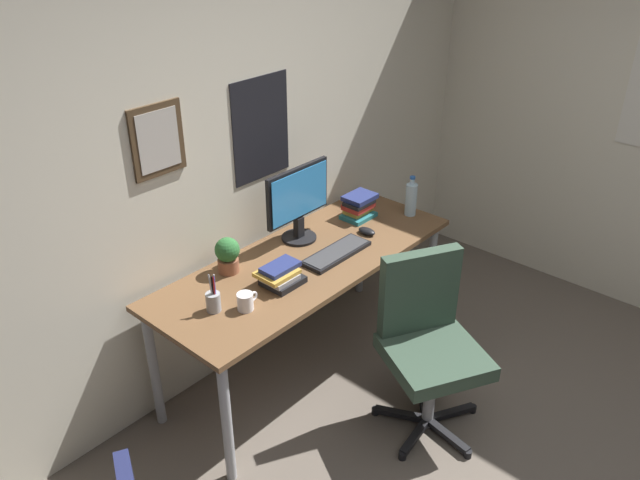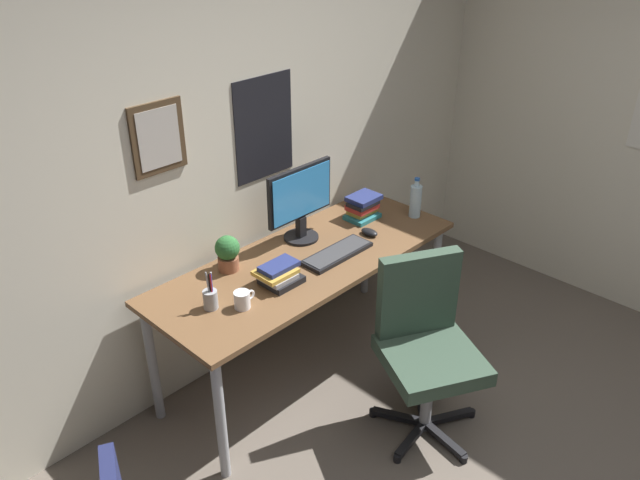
{
  "view_description": "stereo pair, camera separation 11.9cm",
  "coord_description": "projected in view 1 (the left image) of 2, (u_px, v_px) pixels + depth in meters",
  "views": [
    {
      "loc": [
        -1.99,
        -0.29,
        2.49
      ],
      "look_at": [
        0.16,
        1.63,
        0.9
      ],
      "focal_mm": 35.5,
      "sensor_mm": 36.0,
      "label": 1
    },
    {
      "loc": [
        -1.91,
        -0.37,
        2.49
      ],
      "look_at": [
        0.16,
        1.63,
        0.9
      ],
      "focal_mm": 35.5,
      "sensor_mm": 36.0,
      "label": 2
    }
  ],
  "objects": [
    {
      "name": "desk",
      "position": [
        306.0,
        270.0,
        3.46
      ],
      "size": [
        1.81,
        0.68,
        0.75
      ],
      "color": "brown",
      "rests_on": "ground_plane"
    },
    {
      "name": "wall_back",
      "position": [
        225.0,
        152.0,
        3.29
      ],
      "size": [
        4.4,
        0.1,
        2.6
      ],
      "color": "beige",
      "rests_on": "ground_plane"
    },
    {
      "name": "pen_cup",
      "position": [
        213.0,
        301.0,
        2.97
      ],
      "size": [
        0.07,
        0.07,
        0.2
      ],
      "color": "#9EA0A5",
      "rests_on": "desk"
    },
    {
      "name": "office_chair",
      "position": [
        428.0,
        336.0,
        3.18
      ],
      "size": [
        0.62,
        0.62,
        0.95
      ],
      "color": "#334738",
      "rests_on": "ground_plane"
    },
    {
      "name": "potted_plant",
      "position": [
        227.0,
        254.0,
        3.26
      ],
      "size": [
        0.13,
        0.13,
        0.2
      ],
      "color": "brown",
      "rests_on": "desk"
    },
    {
      "name": "monitor",
      "position": [
        298.0,
        201.0,
        3.5
      ],
      "size": [
        0.46,
        0.2,
        0.43
      ],
      "color": "black",
      "rests_on": "desk"
    },
    {
      "name": "coffee_mug_near",
      "position": [
        246.0,
        301.0,
        2.99
      ],
      "size": [
        0.12,
        0.08,
        0.09
      ],
      "color": "white",
      "rests_on": "desk"
    },
    {
      "name": "book_stack_right",
      "position": [
        359.0,
        206.0,
        3.83
      ],
      "size": [
        0.21,
        0.16,
        0.14
      ],
      "color": "#26727A",
      "rests_on": "desk"
    },
    {
      "name": "computer_mouse",
      "position": [
        367.0,
        231.0,
        3.66
      ],
      "size": [
        0.06,
        0.11,
        0.04
      ],
      "color": "black",
      "rests_on": "desk"
    },
    {
      "name": "keyboard",
      "position": [
        336.0,
        253.0,
        3.45
      ],
      "size": [
        0.43,
        0.15,
        0.03
      ],
      "color": "black",
      "rests_on": "desk"
    },
    {
      "name": "water_bottle",
      "position": [
        411.0,
        199.0,
        3.84
      ],
      "size": [
        0.07,
        0.07,
        0.25
      ],
      "color": "silver",
      "rests_on": "desk"
    },
    {
      "name": "book_stack_left",
      "position": [
        280.0,
        276.0,
        3.18
      ],
      "size": [
        0.22,
        0.18,
        0.1
      ],
      "color": "black",
      "rests_on": "desk"
    }
  ]
}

